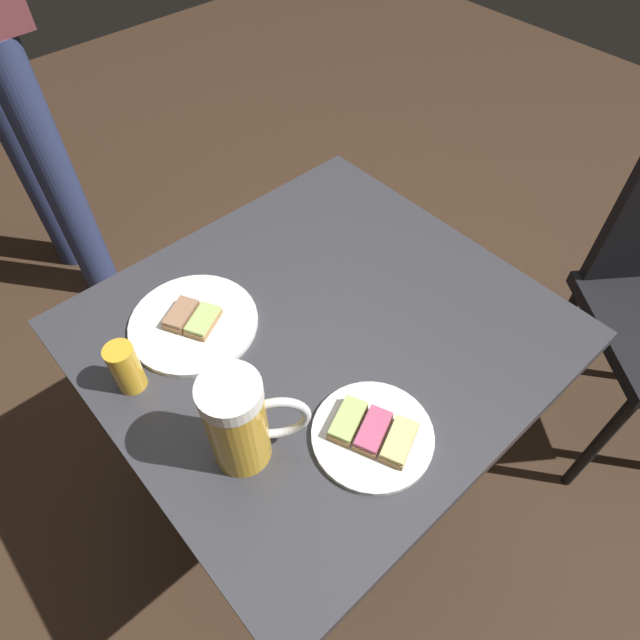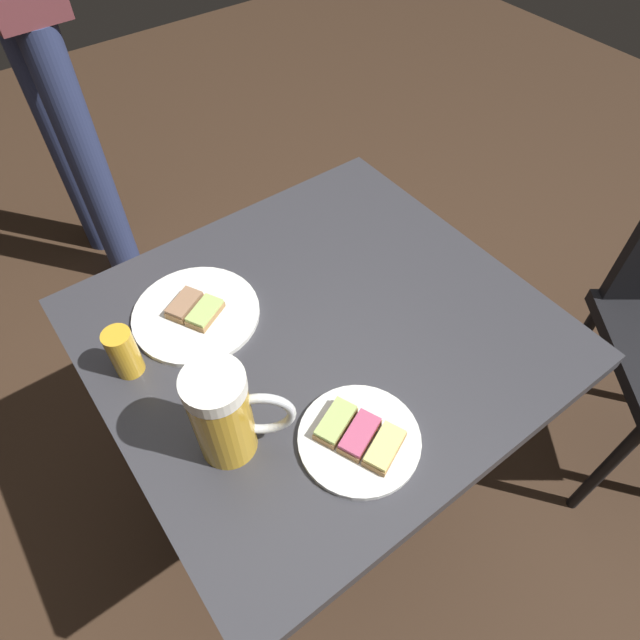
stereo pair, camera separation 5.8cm
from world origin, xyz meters
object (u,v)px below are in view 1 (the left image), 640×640
(plate_far, at_px, (193,322))
(beer_glass_small, at_px, (126,368))
(beer_mug, at_px, (240,422))
(plate_near, at_px, (373,434))

(plate_far, relative_size, beer_glass_small, 2.43)
(plate_far, bearing_deg, beer_mug, 73.46)
(plate_far, distance_m, beer_mug, 0.29)
(plate_far, xyz_separation_m, beer_mug, (0.08, 0.27, 0.08))
(beer_mug, distance_m, beer_glass_small, 0.24)
(plate_near, distance_m, beer_glass_small, 0.41)
(plate_near, height_order, beer_mug, beer_mug)
(beer_mug, height_order, beer_glass_small, beer_mug)
(beer_mug, bearing_deg, plate_near, 144.94)
(plate_near, height_order, beer_glass_small, beer_glass_small)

